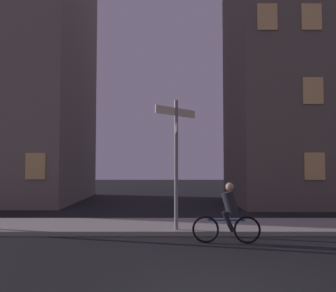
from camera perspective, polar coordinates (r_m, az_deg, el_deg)
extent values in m
cube|color=#9E9991|center=(11.73, 3.99, -12.93)|extent=(40.00, 2.55, 0.14)
cylinder|color=gray|center=(10.56, 1.37, -3.03)|extent=(0.12, 0.12, 3.90)
cube|color=beige|center=(10.68, 1.36, 5.60)|extent=(1.24, 1.24, 0.24)
cube|color=white|center=(10.61, 1.37, 2.65)|extent=(0.03, 1.61, 0.24)
torus|color=black|center=(9.64, 6.18, -13.38)|extent=(0.72, 0.11, 0.72)
torus|color=black|center=(9.74, 12.83, -13.21)|extent=(0.72, 0.11, 0.72)
cylinder|color=#1959A5|center=(9.63, 9.51, -11.85)|extent=(1.00, 0.11, 0.04)
cylinder|color=#26262D|center=(9.58, 10.09, -9.03)|extent=(0.47, 0.35, 0.61)
sphere|color=tan|center=(9.55, 10.07, -6.56)|extent=(0.22, 0.22, 0.22)
cylinder|color=black|center=(9.56, 9.87, -12.11)|extent=(0.35, 0.14, 0.55)
cylinder|color=black|center=(9.73, 9.76, -11.94)|extent=(0.35, 0.14, 0.55)
cube|color=#F2C672|center=(17.00, -20.81, -3.09)|extent=(0.90, 0.06, 1.20)
cube|color=#6B6056|center=(21.25, 24.17, 14.00)|extent=(9.94, 6.35, 16.40)
cube|color=#F2C672|center=(16.63, 22.86, -3.06)|extent=(0.90, 0.06, 1.20)
cube|color=#F2C672|center=(16.94, 22.64, 8.34)|extent=(0.90, 0.06, 1.20)
cube|color=#F2C672|center=(17.26, 15.93, 19.64)|extent=(0.90, 0.06, 1.20)
cube|color=#F2C672|center=(17.88, 22.42, 18.93)|extent=(0.90, 0.06, 1.20)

